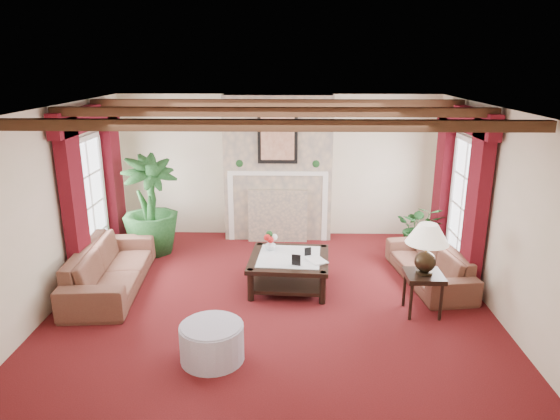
{
  "coord_description": "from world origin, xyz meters",
  "views": [
    {
      "loc": [
        0.26,
        -6.61,
        3.28
      ],
      "look_at": [
        0.09,
        0.4,
        1.18
      ],
      "focal_mm": 32.0,
      "sensor_mm": 36.0,
      "label": 1
    }
  ],
  "objects_px": {
    "sofa_right": "(430,258)",
    "side_table": "(422,293)",
    "potted_palm": "(152,226)",
    "sofa_left": "(110,261)",
    "coffee_table": "(289,272)",
    "ottoman": "(212,342)"
  },
  "relations": [
    {
      "from": "sofa_right",
      "to": "side_table",
      "type": "xyz_separation_m",
      "value": [
        -0.36,
        -1.03,
        -0.09
      ]
    },
    {
      "from": "potted_palm",
      "to": "side_table",
      "type": "relative_size",
      "value": 3.43
    },
    {
      "from": "potted_palm",
      "to": "sofa_left",
      "type": "bearing_deg",
      "value": -98.45
    },
    {
      "from": "potted_palm",
      "to": "coffee_table",
      "type": "xyz_separation_m",
      "value": [
        2.44,
        -1.37,
        -0.25
      ]
    },
    {
      "from": "ottoman",
      "to": "sofa_left",
      "type": "bearing_deg",
      "value": 134.52
    },
    {
      "from": "sofa_left",
      "to": "ottoman",
      "type": "height_order",
      "value": "sofa_left"
    },
    {
      "from": "sofa_right",
      "to": "sofa_left",
      "type": "bearing_deg",
      "value": -93.97
    },
    {
      "from": "coffee_table",
      "to": "side_table",
      "type": "distance_m",
      "value": 1.96
    },
    {
      "from": "potted_palm",
      "to": "side_table",
      "type": "xyz_separation_m",
      "value": [
        4.23,
        -2.16,
        -0.2
      ]
    },
    {
      "from": "coffee_table",
      "to": "side_table",
      "type": "height_order",
      "value": "side_table"
    },
    {
      "from": "sofa_left",
      "to": "ottoman",
      "type": "xyz_separation_m",
      "value": [
        1.8,
        -1.83,
        -0.23
      ]
    },
    {
      "from": "sofa_left",
      "to": "coffee_table",
      "type": "relative_size",
      "value": 1.98
    },
    {
      "from": "sofa_right",
      "to": "side_table",
      "type": "height_order",
      "value": "sofa_right"
    },
    {
      "from": "sofa_left",
      "to": "sofa_right",
      "type": "relative_size",
      "value": 1.17
    },
    {
      "from": "coffee_table",
      "to": "potted_palm",
      "type": "bearing_deg",
      "value": 154.52
    },
    {
      "from": "ottoman",
      "to": "coffee_table",
      "type": "bearing_deg",
      "value": 66.05
    },
    {
      "from": "side_table",
      "to": "ottoman",
      "type": "height_order",
      "value": "side_table"
    },
    {
      "from": "coffee_table",
      "to": "sofa_left",
      "type": "bearing_deg",
      "value": -173.57
    },
    {
      "from": "sofa_right",
      "to": "potted_palm",
      "type": "distance_m",
      "value": 4.73
    },
    {
      "from": "sofa_left",
      "to": "coffee_table",
      "type": "xyz_separation_m",
      "value": [
        2.66,
        0.12,
        -0.2
      ]
    },
    {
      "from": "sofa_left",
      "to": "ottoman",
      "type": "relative_size",
      "value": 3.16
    },
    {
      "from": "sofa_left",
      "to": "coffee_table",
      "type": "bearing_deg",
      "value": -92.0
    }
  ]
}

